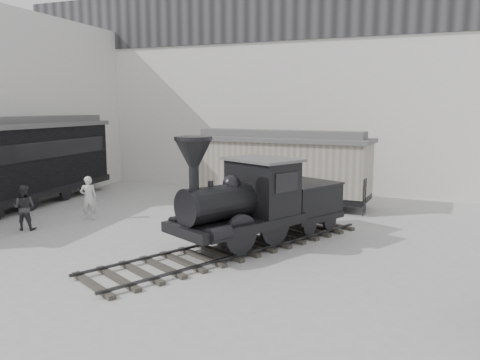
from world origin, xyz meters
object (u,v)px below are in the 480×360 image
at_px(boxcar, 279,166).
at_px(visitor_b, 24,208).
at_px(visitor_a, 89,198).
at_px(locomotive, 254,206).

relative_size(boxcar, visitor_b, 5.18).
relative_size(boxcar, visitor_a, 4.87).
bearing_deg(visitor_a, boxcar, -174.21).
xyz_separation_m(visitor_a, visitor_b, (-1.20, -2.16, -0.05)).
distance_m(boxcar, visitor_a, 8.65).
bearing_deg(visitor_a, locomotive, 135.37).
bearing_deg(visitor_b, visitor_a, -137.95).
height_order(locomotive, boxcar, locomotive).
height_order(locomotive, visitor_a, locomotive).
distance_m(locomotive, visitor_a, 7.53).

